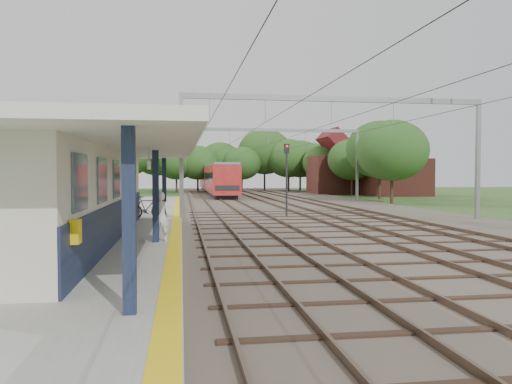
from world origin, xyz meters
TOP-DOWN VIEW (x-y plane):
  - ground at (0.00, 0.00)m, footprint 160.00×160.00m
  - ballast_bed at (4.00, 30.00)m, footprint 18.00×90.00m
  - platform at (-7.50, 14.00)m, footprint 5.00×52.00m
  - yellow_stripe at (-5.25, 14.00)m, footprint 0.45×52.00m
  - station_building at (-8.88, 7.00)m, footprint 3.41×18.00m
  - canopy at (-7.77, 6.00)m, footprint 6.40×20.00m
  - rail_tracks at (1.50, 30.00)m, footprint 11.80×88.00m
  - catenary_system at (3.39, 25.28)m, footprint 17.22×88.00m
  - tree_band at (3.84, 57.12)m, footprint 31.72×30.88m
  - house_near at (21.00, 46.00)m, footprint 7.00×6.12m
  - house_far at (16.00, 52.00)m, footprint 8.00×6.12m
  - person at (-5.75, 6.19)m, footprint 0.69×0.49m
  - bicycle at (-6.81, 15.00)m, footprint 2.05×0.91m
  - train at (-0.50, 55.03)m, footprint 2.86×35.62m
  - signal_post at (1.35, 18.10)m, footprint 0.36×0.32m

SIDE VIEW (x-z plane):
  - ground at x=0.00m, z-range 0.00..0.00m
  - ballast_bed at x=4.00m, z-range 0.00..0.10m
  - platform at x=-7.50m, z-range 0.00..0.35m
  - rail_tracks at x=1.50m, z-range 0.10..0.25m
  - yellow_stripe at x=-5.25m, z-range 0.35..0.36m
  - bicycle at x=-6.81m, z-range 0.35..1.54m
  - person at x=-5.75m, z-range 0.35..2.11m
  - station_building at x=-8.88m, z-range 0.34..3.74m
  - train at x=-0.50m, z-range 0.22..3.98m
  - signal_post at x=1.35m, z-range 0.63..5.16m
  - house_near at x=21.00m, z-range -0.96..6.93m
  - house_far at x=16.00m, z-range -1.09..7.56m
  - canopy at x=-7.77m, z-range 1.92..5.36m
  - tree_band at x=3.84m, z-range 0.51..9.33m
  - catenary_system at x=3.39m, z-range 2.01..9.01m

